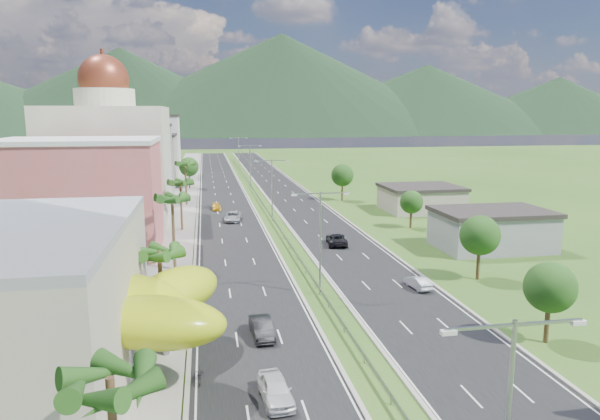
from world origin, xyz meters
TOP-DOWN VIEW (x-y plane):
  - ground at (0.00, 0.00)m, footprint 500.00×500.00m
  - road_left at (-7.50, 90.00)m, footprint 11.00×260.00m
  - road_right at (7.50, 90.00)m, footprint 11.00×260.00m
  - sidewalk_left at (-17.00, 90.00)m, footprint 7.00×260.00m
  - median_guardrail at (0.00, 71.99)m, footprint 0.10×216.06m
  - streetlight_median_b at (0.00, 10.00)m, footprint 6.04×0.25m
  - streetlight_median_c at (0.00, 50.00)m, footprint 6.04×0.25m
  - streetlight_median_d at (0.00, 95.00)m, footprint 6.04×0.25m
  - streetlight_median_e at (0.00, 140.00)m, footprint 6.04×0.25m
  - lime_canopy at (-20.00, -4.00)m, footprint 18.00×15.00m
  - pink_shophouse at (-28.00, 32.00)m, footprint 20.00×15.00m
  - domed_building at (-28.00, 55.00)m, footprint 20.00×20.00m
  - midrise_grey at (-27.00, 80.00)m, footprint 16.00×15.00m
  - midrise_beige at (-27.00, 102.00)m, footprint 16.00×15.00m
  - midrise_white at (-27.00, 125.00)m, footprint 16.00×15.00m
  - shed_near at (28.00, 25.00)m, footprint 15.00×10.00m
  - shed_far at (30.00, 55.00)m, footprint 14.00×12.00m
  - palm_tree_a at (-15.50, -22.00)m, footprint 3.60×3.60m
  - palm_tree_b at (-15.50, 2.00)m, footprint 3.60×3.60m
  - palm_tree_c at (-15.50, 22.00)m, footprint 3.60×3.60m
  - palm_tree_d at (-15.50, 45.00)m, footprint 3.60×3.60m
  - palm_tree_e at (-15.50, 70.00)m, footprint 3.60×3.60m
  - leafy_tree_lfar at (-15.50, 95.00)m, footprint 4.90×4.90m
  - leafy_tree_ra at (16.00, -5.00)m, footprint 4.20×4.20m
  - leafy_tree_rb at (19.00, 12.00)m, footprint 4.55×4.55m
  - leafy_tree_rc at (22.00, 40.00)m, footprint 3.85×3.85m
  - leafy_tree_rd at (18.00, 70.00)m, footprint 4.90×4.90m
  - mountain_ridge at (60.00, 450.00)m, footprint 860.00×140.00m
  - car_white_near_left at (-7.39, -10.23)m, footprint 2.30×4.90m
  - car_dark_left at (-7.18, 0.26)m, footprint 1.93×4.86m
  - car_silver_mid_left at (-6.90, 50.89)m, footprint 3.50×6.25m
  - car_yellow_far_left at (-9.52, 62.91)m, footprint 1.90×4.32m
  - car_silver_right at (10.92, 10.05)m, footprint 1.89×4.17m
  - car_dark_far_right at (7.00, 30.83)m, footprint 3.45×6.16m
  - motorcycle at (-12.30, -6.70)m, footprint 0.66×2.02m

SIDE VIEW (x-z plane):
  - ground at x=0.00m, z-range 0.00..0.00m
  - mountain_ridge at x=60.00m, z-range -45.00..45.00m
  - road_left at x=-7.50m, z-range 0.00..0.04m
  - road_right at x=7.50m, z-range 0.00..0.04m
  - sidewalk_left at x=-17.00m, z-range 0.00..0.12m
  - median_guardrail at x=0.00m, z-range 0.24..1.00m
  - car_yellow_far_left at x=-9.52m, z-range 0.04..1.27m
  - motorcycle at x=-12.30m, z-range 0.04..1.32m
  - car_silver_right at x=10.92m, z-range 0.04..1.37m
  - car_dark_left at x=-7.18m, z-range 0.04..1.61m
  - car_white_near_left at x=-7.39m, z-range 0.04..1.66m
  - car_dark_far_right at x=7.00m, z-range 0.04..1.67m
  - car_silver_mid_left at x=-6.90m, z-range 0.04..1.69m
  - shed_far at x=30.00m, z-range 0.00..4.40m
  - shed_near at x=28.00m, z-range 0.00..5.00m
  - leafy_tree_rc at x=22.00m, z-range 1.21..7.54m
  - leafy_tree_ra at x=16.00m, z-range 1.33..8.23m
  - lime_canopy at x=-20.00m, z-range 1.29..8.69m
  - leafy_tree_rb at x=19.00m, z-range 1.44..8.92m
  - leafy_tree_lfar at x=-15.50m, z-range 1.55..9.60m
  - leafy_tree_rd at x=18.00m, z-range 1.55..9.60m
  - midrise_beige at x=-27.00m, z-range 0.00..13.00m
  - streetlight_median_b at x=0.00m, z-range 1.25..12.25m
  - streetlight_median_c at x=0.00m, z-range 1.25..12.25m
  - streetlight_median_d at x=0.00m, z-range 1.25..12.25m
  - streetlight_median_e at x=0.00m, z-range 1.25..12.25m
  - palm_tree_b at x=-15.50m, z-range 3.01..11.11m
  - pink_shophouse at x=-28.00m, z-range 0.00..15.00m
  - palm_tree_d at x=-15.50m, z-range 3.24..11.84m
  - midrise_grey at x=-27.00m, z-range 0.00..16.00m
  - palm_tree_a at x=-15.50m, z-range 3.47..12.57m
  - palm_tree_e at x=-15.50m, z-range 3.61..13.01m
  - palm_tree_c at x=-15.50m, z-range 3.70..13.30m
  - midrise_white at x=-27.00m, z-range 0.00..18.00m
  - domed_building at x=-28.00m, z-range -3.00..25.70m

